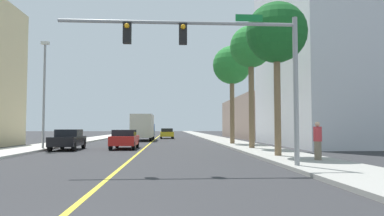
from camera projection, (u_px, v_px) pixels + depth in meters
name	position (u px, v px, depth m)	size (l,w,h in m)	color
ground	(155.00, 140.00, 45.81)	(192.00, 192.00, 0.00)	#2D2D30
sidewalk_left	(90.00, 139.00, 45.28)	(3.36, 168.00, 0.15)	beige
sidewalk_right	(217.00, 139.00, 46.34)	(3.36, 168.00, 0.15)	#9E9B93
lane_marking_center	(155.00, 140.00, 45.81)	(0.16, 144.00, 0.01)	yellow
building_right_near	(338.00, 57.00, 32.52)	(11.79, 15.81, 16.47)	silver
building_right_far	(275.00, 118.00, 53.81)	(13.07, 22.67, 6.08)	gray
traffic_signal_mast	(223.00, 53.00, 13.86)	(9.51, 0.36, 6.05)	gray
street_lamp	(44.00, 89.00, 25.32)	(0.56, 0.28, 7.77)	gray
palm_near	(276.00, 34.00, 18.91)	(3.29, 3.29, 8.30)	brown
palm_mid	(251.00, 49.00, 25.76)	(3.11, 3.11, 9.03)	brown
palm_far	(232.00, 66.00, 32.53)	(3.57, 3.57, 9.11)	brown
car_red	(125.00, 139.00, 26.47)	(1.85, 4.18, 1.46)	red
car_black	(68.00, 139.00, 25.41)	(1.93, 4.26, 1.49)	black
car_yellow	(167.00, 133.00, 50.16)	(2.02, 4.28, 1.47)	gold
delivery_truck	(143.00, 127.00, 42.81)	(2.44, 8.64, 3.15)	#194799
pedestrian	(318.00, 141.00, 16.08)	(0.38, 0.38, 1.77)	#726651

